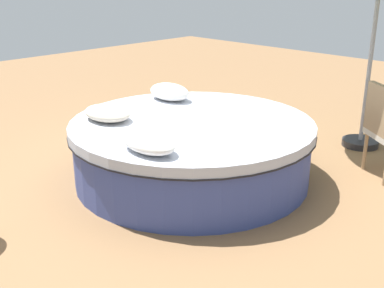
% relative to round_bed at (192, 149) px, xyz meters
% --- Properties ---
extents(ground_plane, '(16.00, 16.00, 0.00)m').
position_rel_round_bed_xyz_m(ground_plane, '(0.00, 0.00, -0.32)').
color(ground_plane, olive).
extents(round_bed, '(2.50, 2.50, 0.62)m').
position_rel_round_bed_xyz_m(round_bed, '(0.00, 0.00, 0.00)').
color(round_bed, '#38478C').
rests_on(round_bed, ground_plane).
extents(throw_pillow_0, '(0.55, 0.34, 0.19)m').
position_rel_round_bed_xyz_m(throw_pillow_0, '(0.78, -0.41, 0.40)').
color(throw_pillow_0, white).
rests_on(throw_pillow_0, round_bed).
extents(throw_pillow_1, '(0.56, 0.39, 0.15)m').
position_rel_round_bed_xyz_m(throw_pillow_1, '(0.64, 0.58, 0.38)').
color(throw_pillow_1, beige).
rests_on(throw_pillow_1, round_bed).
extents(throw_pillow_2, '(0.55, 0.32, 0.15)m').
position_rel_round_bed_xyz_m(throw_pillow_2, '(-0.36, 0.88, 0.38)').
color(throw_pillow_2, white).
rests_on(throw_pillow_2, round_bed).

